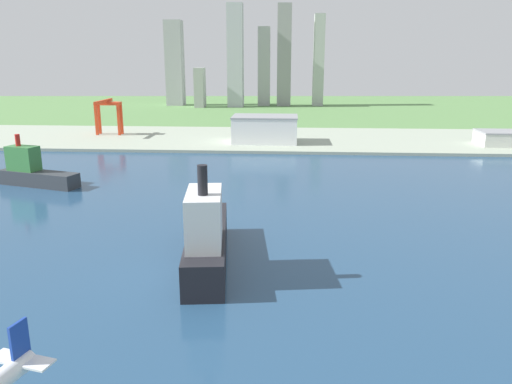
{
  "coord_description": "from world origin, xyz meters",
  "views": [
    {
      "loc": [
        18.79,
        28.43,
        73.89
      ],
      "look_at": [
        5.0,
        235.46,
        18.4
      ],
      "focal_mm": 35.35,
      "sensor_mm": 36.0,
      "label": 1
    }
  ],
  "objects_px": {
    "cargo_ship": "(206,237)",
    "warehouse_main": "(265,129)",
    "container_barge": "(34,172)",
    "warehouse_annex": "(501,138)",
    "port_crane_red": "(107,109)"
  },
  "relations": [
    {
      "from": "cargo_ship",
      "to": "warehouse_annex",
      "type": "height_order",
      "value": "cargo_ship"
    },
    {
      "from": "warehouse_annex",
      "to": "container_barge",
      "type": "bearing_deg",
      "value": -155.26
    },
    {
      "from": "port_crane_red",
      "to": "warehouse_annex",
      "type": "xyz_separation_m",
      "value": [
        349.56,
        -35.87,
        -18.38
      ]
    },
    {
      "from": "container_barge",
      "to": "port_crane_red",
      "type": "bearing_deg",
      "value": 96.4
    },
    {
      "from": "port_crane_red",
      "to": "warehouse_annex",
      "type": "height_order",
      "value": "port_crane_red"
    },
    {
      "from": "container_barge",
      "to": "warehouse_main",
      "type": "xyz_separation_m",
      "value": [
        129.78,
        153.76,
        5.43
      ]
    },
    {
      "from": "container_barge",
      "to": "cargo_ship",
      "type": "height_order",
      "value": "cargo_ship"
    },
    {
      "from": "cargo_ship",
      "to": "warehouse_annex",
      "type": "xyz_separation_m",
      "value": [
        206.85,
        263.25,
        -2.68
      ]
    },
    {
      "from": "cargo_ship",
      "to": "warehouse_annex",
      "type": "distance_m",
      "value": 334.81
    },
    {
      "from": "cargo_ship",
      "to": "warehouse_annex",
      "type": "relative_size",
      "value": 1.92
    },
    {
      "from": "container_barge",
      "to": "warehouse_annex",
      "type": "relative_size",
      "value": 1.41
    },
    {
      "from": "cargo_ship",
      "to": "warehouse_main",
      "type": "distance_m",
      "value": 265.78
    },
    {
      "from": "warehouse_main",
      "to": "warehouse_annex",
      "type": "height_order",
      "value": "warehouse_main"
    },
    {
      "from": "warehouse_main",
      "to": "warehouse_annex",
      "type": "relative_size",
      "value": 1.52
    },
    {
      "from": "cargo_ship",
      "to": "port_crane_red",
      "type": "distance_m",
      "value": 331.79
    }
  ]
}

